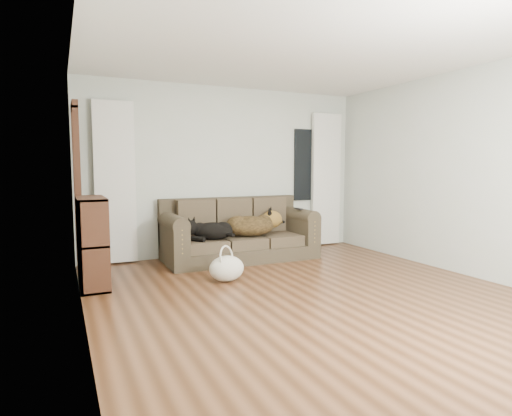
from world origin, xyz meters
name	(u,v)px	position (x,y,z in m)	size (l,w,h in m)	color
floor	(311,295)	(0.00, 0.00, 0.00)	(5.00, 5.00, 0.00)	#432613
ceiling	(314,45)	(0.00, 0.00, 2.60)	(5.00, 5.00, 0.00)	white
wall_back	(227,171)	(0.00, 2.50, 1.30)	(4.50, 0.04, 2.60)	#B3BFAF
wall_left	(80,176)	(-2.25, 0.00, 1.30)	(0.04, 5.00, 2.60)	#B3BFAF
wall_right	(464,172)	(2.25, 0.00, 1.30)	(0.04, 5.00, 2.60)	#B3BFAF
curtain_left	(115,183)	(-1.70, 2.42, 1.15)	(0.55, 0.08, 2.25)	white
curtain_right	(326,179)	(1.80, 2.42, 1.15)	(0.55, 0.08, 2.25)	white
window_pane	(307,165)	(1.45, 2.47, 1.40)	(0.50, 0.03, 1.20)	black
door_casing	(78,192)	(-2.20, 2.05, 1.05)	(0.07, 0.60, 2.10)	#322114
sofa	(240,229)	(0.00, 1.97, 0.45)	(2.22, 0.96, 0.91)	#373022
dog_black_lab	(210,230)	(-0.50, 1.88, 0.48)	(0.58, 0.41, 0.25)	black
dog_shepherd	(252,226)	(0.17, 1.91, 0.49)	(0.76, 0.53, 0.33)	black
tv_remote	(299,209)	(0.91, 1.83, 0.73)	(0.05, 0.18, 0.02)	black
tote_bag	(227,268)	(-0.62, 0.90, 0.16)	(0.43, 0.33, 0.31)	silver
bookshelf	(92,243)	(-2.09, 1.37, 0.50)	(0.31, 0.82, 1.03)	#322114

